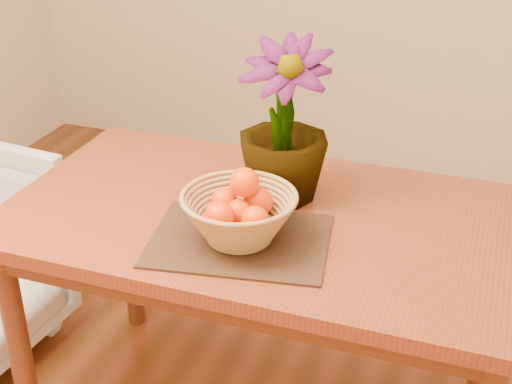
% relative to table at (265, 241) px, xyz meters
% --- Properties ---
extents(table, '(1.40, 0.80, 0.75)m').
position_rel_table_xyz_m(table, '(0.00, 0.00, 0.00)').
color(table, maroon).
rests_on(table, floor).
extents(placemat, '(0.49, 0.39, 0.01)m').
position_rel_table_xyz_m(placemat, '(-0.01, -0.16, 0.09)').
color(placemat, '#392114').
rests_on(placemat, table).
extents(wicker_basket, '(0.29, 0.29, 0.12)m').
position_rel_table_xyz_m(wicker_basket, '(-0.01, -0.16, 0.15)').
color(wicker_basket, '#AE7D48').
rests_on(wicker_basket, placemat).
extents(orange_pile, '(0.17, 0.18, 0.13)m').
position_rel_table_xyz_m(orange_pile, '(-0.01, -0.16, 0.19)').
color(orange_pile, '#FF4404').
rests_on(orange_pile, wicker_basket).
extents(potted_plant, '(0.27, 0.27, 0.44)m').
position_rel_table_xyz_m(potted_plant, '(0.01, 0.11, 0.31)').
color(potted_plant, '#154212').
rests_on(potted_plant, table).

